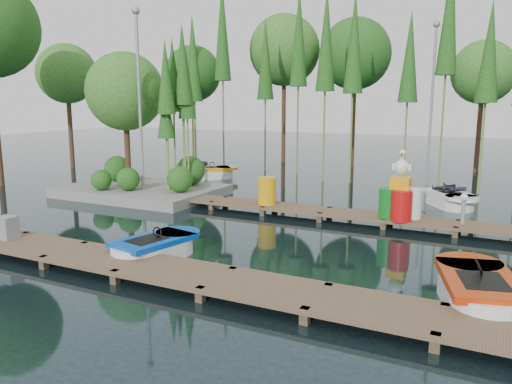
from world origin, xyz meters
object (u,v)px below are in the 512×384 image
at_px(island, 138,117).
at_px(yellow_barrel, 267,191).
at_px(utility_cabinet, 7,228).
at_px(boat_yellow_far, 210,173).
at_px(boat_blue, 155,249).
at_px(drum_cluster, 401,199).
at_px(boat_red, 478,292).

height_order(island, yellow_barrel, island).
bearing_deg(utility_cabinet, yellow_barrel, 59.56).
bearing_deg(boat_yellow_far, boat_blue, -83.22).
bearing_deg(boat_blue, yellow_barrel, 98.88).
distance_m(island, drum_cluster, 11.02).
bearing_deg(utility_cabinet, island, 105.10).
relative_size(island, utility_cabinet, 11.51).
height_order(island, boat_yellow_far, island).
height_order(boat_blue, boat_yellow_far, boat_yellow_far).
bearing_deg(utility_cabinet, boat_yellow_far, 97.99).
distance_m(boat_blue, utility_cabinet, 4.05).
xyz_separation_m(boat_red, drum_cluster, (-2.48, 5.27, 0.64)).
xyz_separation_m(boat_yellow_far, drum_cluster, (10.43, -5.88, 0.64)).
height_order(utility_cabinet, yellow_barrel, yellow_barrel).
height_order(boat_red, drum_cluster, drum_cluster).
distance_m(boat_yellow_far, drum_cluster, 11.99).
bearing_deg(yellow_barrel, island, 172.75).
bearing_deg(yellow_barrel, boat_yellow_far, 135.85).
bearing_deg(boat_yellow_far, yellow_barrel, -63.40).
distance_m(boat_red, utility_cabinet, 11.24).
height_order(boat_yellow_far, yellow_barrel, boat_yellow_far).
height_order(boat_red, boat_yellow_far, boat_yellow_far).
xyz_separation_m(boat_red, utility_cabinet, (-11.12, -1.57, 0.31)).
bearing_deg(boat_red, yellow_barrel, 126.66).
bearing_deg(yellow_barrel, boat_red, -37.77).
height_order(boat_blue, boat_red, boat_red).
relative_size(boat_blue, yellow_barrel, 2.86).
xyz_separation_m(boat_blue, boat_red, (7.26, 0.42, 0.03)).
distance_m(boat_blue, yellow_barrel, 5.88).
bearing_deg(boat_blue, drum_cluster, 61.30).
relative_size(island, yellow_barrel, 7.21).
relative_size(utility_cabinet, drum_cluster, 0.28).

